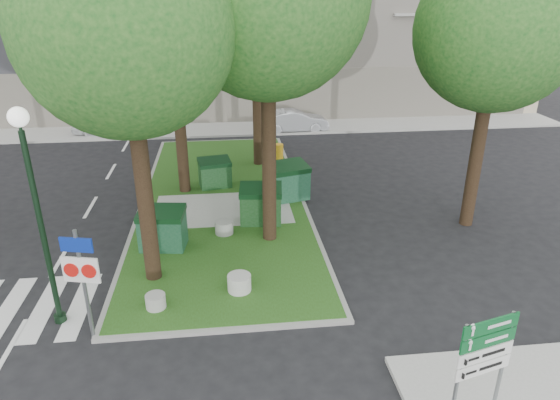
{
  "coord_description": "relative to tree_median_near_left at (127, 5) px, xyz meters",
  "views": [
    {
      "loc": [
        0.65,
        -9.99,
        7.71
      ],
      "look_at": [
        2.19,
        3.22,
        2.0
      ],
      "focal_mm": 32.0,
      "sensor_mm": 36.0,
      "label": 1
    }
  ],
  "objects": [
    {
      "name": "ground",
      "position": [
        1.41,
        -2.56,
        -7.32
      ],
      "size": [
        120.0,
        120.0,
        0.0
      ],
      "primitive_type": "plane",
      "color": "black",
      "rests_on": "ground"
    },
    {
      "name": "median_island",
      "position": [
        1.91,
        5.44,
        -7.26
      ],
      "size": [
        6.0,
        16.0,
        0.12
      ],
      "primitive_type": "cube",
      "color": "#264B15",
      "rests_on": "ground"
    },
    {
      "name": "median_kerb",
      "position": [
        1.91,
        5.44,
        -7.27
      ],
      "size": [
        6.3,
        16.3,
        0.1
      ],
      "primitive_type": "cube",
      "color": "gray",
      "rests_on": "ground"
    },
    {
      "name": "building_sidewalk",
      "position": [
        1.41,
        15.94,
        -7.26
      ],
      "size": [
        42.0,
        3.0,
        0.12
      ],
      "primitive_type": "cube",
      "color": "#999993",
      "rests_on": "ground"
    },
    {
      "name": "zebra_crossing",
      "position": [
        -2.34,
        -1.06,
        -7.31
      ],
      "size": [
        5.0,
        3.0,
        0.01
      ],
      "primitive_type": "cube",
      "color": "silver",
      "rests_on": "ground"
    },
    {
      "name": "tree_median_near_left",
      "position": [
        0.0,
        0.0,
        0.0
      ],
      "size": [
        5.2,
        5.2,
        10.53
      ],
      "color": "black",
      "rests_on": "ground"
    },
    {
      "name": "tree_median_mid",
      "position": [
        0.5,
        6.5,
        -0.34
      ],
      "size": [
        4.8,
        4.8,
        9.99
      ],
      "color": "black",
      "rests_on": "ground"
    },
    {
      "name": "tree_street_right",
      "position": [
        10.5,
        2.5,
        -0.33
      ],
      "size": [
        5.0,
        5.0,
        10.06
      ],
      "color": "black",
      "rests_on": "ground"
    },
    {
      "name": "dumpster_a",
      "position": [
        0.03,
        1.72,
        -6.56
      ],
      "size": [
        1.54,
        1.17,
        1.32
      ],
      "rotation": [
        0.0,
        0.0,
        -0.14
      ],
      "color": "#103D23",
      "rests_on": "median_island"
    },
    {
      "name": "dumpster_b",
      "position": [
        1.63,
        6.78,
        -6.62
      ],
      "size": [
        1.43,
        1.12,
        1.19
      ],
      "rotation": [
        0.0,
        0.0,
        0.19
      ],
      "color": "#113C16",
      "rests_on": "median_island"
    },
    {
      "name": "dumpster_c",
      "position": [
        3.23,
        3.21,
        -6.55
      ],
      "size": [
        1.55,
        1.16,
        1.34
      ],
      "rotation": [
        0.0,
        0.0,
        -0.11
      ],
      "color": "#113813",
      "rests_on": "median_island"
    },
    {
      "name": "dumpster_d",
      "position": [
        4.41,
        5.18,
        -6.51
      ],
      "size": [
        1.79,
        1.48,
        1.44
      ],
      "rotation": [
        0.0,
        0.0,
        0.29
      ],
      "color": "#16482D",
      "rests_on": "median_island"
    },
    {
      "name": "bollard_left",
      "position": [
        0.14,
        -1.57,
        -7.01
      ],
      "size": [
        0.51,
        0.51,
        0.37
      ],
      "primitive_type": "cylinder",
      "color": "#9B9B96",
      "rests_on": "median_island"
    },
    {
      "name": "bollard_right",
      "position": [
        2.3,
        -1.03,
        -6.97
      ],
      "size": [
        0.64,
        0.64,
        0.46
      ],
      "primitive_type": "cylinder",
      "color": "#B0AFAA",
      "rests_on": "median_island"
    },
    {
      "name": "bollard_mid",
      "position": [
        1.93,
        2.44,
        -6.98
      ],
      "size": [
        0.6,
        0.6,
        0.43
      ],
      "primitive_type": "cylinder",
      "color": "#989893",
      "rests_on": "median_island"
    },
    {
      "name": "litter_bin",
      "position": [
        4.61,
        9.9,
        -6.82
      ],
      "size": [
        0.43,
        0.43,
        0.75
      ],
      "primitive_type": "cylinder",
      "color": "#F2AA1C",
      "rests_on": "median_island"
    },
    {
      "name": "street_lamp",
      "position": [
        -2.2,
        -1.71,
        -3.92
      ],
      "size": [
        0.43,
        0.43,
        5.41
      ],
      "color": "black",
      "rests_on": "ground"
    },
    {
      "name": "traffic_sign_pole",
      "position": [
        -1.24,
        -2.48,
        -5.48
      ],
      "size": [
        0.85,
        0.24,
        2.87
      ],
      "rotation": [
        0.0,
        0.0,
        -0.23
      ],
      "color": "slate",
      "rests_on": "ground"
    },
    {
      "name": "directional_sign",
      "position": [
        6.45,
        -6.01,
        -5.61
      ],
      "size": [
        1.16,
        0.35,
        2.38
      ],
      "rotation": [
        0.0,
        0.0,
        0.26
      ],
      "color": "slate",
      "rests_on": "sidewalk_corner"
    },
    {
      "name": "car_white",
      "position": [
        -4.04,
        15.95,
        -6.55
      ],
      "size": [
        4.57,
        1.97,
        1.54
      ],
      "primitive_type": "imported",
      "rotation": [
        0.0,
        0.0,
        1.61
      ],
      "color": "silver",
      "rests_on": "ground"
    },
    {
      "name": "car_silver",
      "position": [
        6.12,
        15.16,
        -6.69
      ],
      "size": [
        3.87,
        1.54,
        1.25
      ],
      "primitive_type": "imported",
      "rotation": [
        0.0,
        0.0,
        1.63
      ],
      "color": "#B0B3B9",
      "rests_on": "ground"
    }
  ]
}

